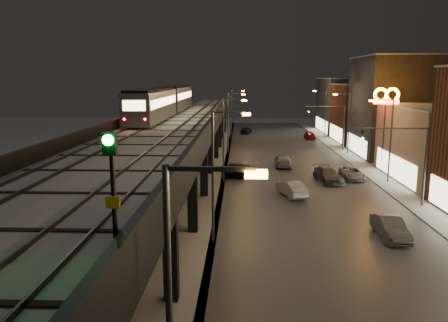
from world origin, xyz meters
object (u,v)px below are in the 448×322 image
object	(u,v)px
car_near_white	(291,189)
car_mid_dark	(283,161)
car_onc_white	(328,175)
car_onc_red	(310,136)
car_far_white	(246,130)
subway_train	(166,100)
car_onc_dark	(352,174)
car_onc_silver	(390,228)
rail_signal	(111,168)
car_mid_silver	(236,169)

from	to	relation	value
car_near_white	car_mid_dark	xyz separation A→B (m)	(0.55, 14.22, 0.01)
car_near_white	car_onc_white	distance (m)	7.63
car_onc_red	car_far_white	bearing A→B (deg)	143.28
subway_train	car_mid_dark	xyz separation A→B (m)	(15.06, -1.74, -7.54)
car_far_white	car_onc_dark	distance (m)	41.95
car_near_white	subway_train	bearing A→B (deg)	-64.67
car_far_white	car_onc_dark	world-z (taller)	car_far_white
car_near_white	car_far_white	size ratio (longest dim) A/B	1.07
car_near_white	car_far_white	distance (m)	47.94
car_onc_dark	car_near_white	bearing A→B (deg)	-135.92
subway_train	car_near_white	distance (m)	22.85
car_near_white	car_onc_red	world-z (taller)	car_near_white
car_far_white	car_onc_silver	distance (m)	59.45
rail_signal	subway_train	bearing A→B (deg)	97.95
subway_train	car_onc_white	distance (m)	22.83
car_onc_silver	car_onc_white	size ratio (longest dim) A/B	0.87
car_onc_dark	car_far_white	bearing A→B (deg)	105.27
car_onc_silver	car_onc_red	distance (m)	50.83
car_mid_silver	car_onc_red	size ratio (longest dim) A/B	1.24
car_near_white	car_onc_red	distance (m)	40.64
subway_train	car_onc_red	size ratio (longest dim) A/B	8.12
car_mid_silver	car_onc_dark	distance (m)	12.94
subway_train	rail_signal	world-z (taller)	subway_train
car_far_white	car_onc_white	world-z (taller)	car_onc_white
car_onc_red	car_onc_white	bearing A→B (deg)	-98.05
car_near_white	car_far_white	xyz separation A→B (m)	(-3.78, 47.79, -0.02)
car_mid_silver	car_far_white	world-z (taller)	car_mid_silver
subway_train	car_mid_dark	distance (m)	16.93
rail_signal	car_onc_silver	world-z (taller)	rail_signal
car_far_white	car_onc_white	distance (m)	42.57
subway_train	car_onc_silver	world-z (taller)	subway_train
car_near_white	car_far_white	bearing A→B (deg)	-102.40
car_mid_silver	car_far_white	bearing A→B (deg)	-79.69
rail_signal	car_mid_dark	size ratio (longest dim) A/B	0.61
car_onc_dark	car_onc_red	bearing A→B (deg)	89.00
car_onc_white	car_onc_silver	bearing A→B (deg)	-95.62
car_near_white	car_onc_silver	size ratio (longest dim) A/B	0.99
car_mid_dark	car_onc_dark	bearing A→B (deg)	138.08
car_near_white	car_onc_red	xyz separation A→B (m)	(7.89, 39.87, -0.01)
car_onc_red	rail_signal	bearing A→B (deg)	-105.47
car_onc_dark	car_onc_red	distance (m)	32.49
car_far_white	car_onc_dark	bearing A→B (deg)	119.16
car_onc_silver	car_near_white	bearing A→B (deg)	116.41
car_mid_silver	car_mid_dark	distance (m)	7.87
car_onc_dark	car_onc_white	world-z (taller)	car_onc_white
car_onc_silver	car_onc_red	bearing A→B (deg)	86.53
rail_signal	car_onc_dark	bearing A→B (deg)	67.24
rail_signal	car_mid_silver	world-z (taller)	rail_signal
rail_signal	car_near_white	xyz separation A→B (m)	(8.10, 29.88, -8.12)
rail_signal	car_mid_silver	distance (m)	39.80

